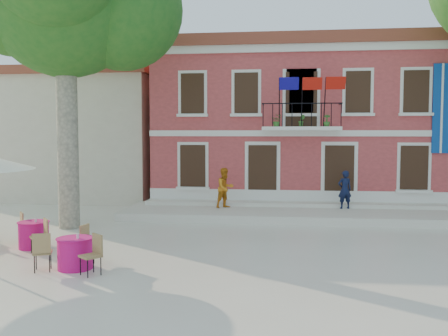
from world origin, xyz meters
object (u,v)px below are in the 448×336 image
Objects in this scene: plane_tree_west at (65,0)px; pedestrian_orange at (225,188)px; pedestrian_navy at (345,190)px; cafe_table_0 at (34,234)px; cafe_table_1 at (75,252)px.

plane_tree_west is 6.58× the size of pedestrian_orange.
pedestrian_orange is at bearing -10.64° from pedestrian_navy.
pedestrian_navy is 0.86× the size of cafe_table_0.
pedestrian_navy is 11.49m from cafe_table_1.
cafe_table_0 and cafe_table_1 have the same top height.
cafe_table_1 is at bearing -43.06° from cafe_table_0.
plane_tree_west is 5.74× the size of cafe_table_1.
pedestrian_orange is (-4.76, -0.37, 0.04)m from pedestrian_navy.
cafe_table_0 is at bearing 20.08° from pedestrian_navy.
plane_tree_west reaches higher than pedestrian_orange.
pedestrian_orange is at bearing 72.05° from cafe_table_1.
cafe_table_0 is at bearing -169.67° from pedestrian_orange.
pedestrian_orange is 0.87× the size of cafe_table_1.
pedestrian_navy is 0.94× the size of pedestrian_orange.
plane_tree_west reaches higher than pedestrian_navy.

